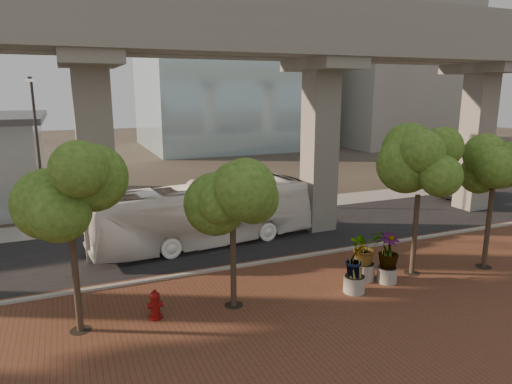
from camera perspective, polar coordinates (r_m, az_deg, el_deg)
name	(u,v)px	position (r m, az deg, el deg)	size (l,w,h in m)	color
ground	(233,253)	(23.02, -2.91, -7.61)	(160.00, 160.00, 0.00)	#332D25
brick_plaza	(312,328)	(16.37, 7.06, -16.47)	(70.00, 13.00, 0.06)	brown
asphalt_road	(220,241)	(24.80, -4.49, -6.08)	(90.00, 8.00, 0.04)	black
curb_strip	(248,265)	(21.24, -1.06, -9.14)	(70.00, 0.25, 0.16)	#9C9A92
far_sidewalk	(194,215)	(29.84, -7.81, -2.88)	(90.00, 3.00, 0.06)	#9C9A92
transit_viaduct	(218,104)	(23.50, -4.80, 10.95)	(72.00, 5.60, 12.40)	gray
midrise_block	(392,62)	(72.37, 16.66, 15.36)	(18.00, 16.00, 24.00)	gray
transit_bus	(204,214)	(23.90, -6.47, -2.79)	(2.76, 11.74, 3.27)	white
parked_car	(464,187)	(37.66, 24.61, 0.56)	(1.73, 4.99, 1.64)	black
fire_hydrant	(155,305)	(16.91, -12.50, -13.59)	(0.54, 0.48, 1.07)	#6A0C0B
planter_front	(365,249)	(19.88, 13.44, -7.00)	(2.01, 2.01, 2.21)	#AAA49A
planter_right	(388,253)	(19.88, 16.23, -7.29)	(2.01, 2.01, 2.15)	#A7A396
planter_left	(355,262)	(18.61, 12.31, -8.56)	(1.90, 1.90, 2.09)	gray
street_tree_far_west	(68,191)	(15.47, -22.47, 0.13)	(3.76, 3.76, 6.55)	#4C392B
street_tree_near_west	(232,193)	(16.21, -2.96, -0.19)	(3.61, 3.61, 5.98)	#4C392B
street_tree_near_east	(420,168)	(20.34, 19.82, 2.82)	(3.98, 3.98, 6.53)	#4C392B
street_tree_far_east	(495,168)	(22.44, 27.70, 2.68)	(3.18, 3.18, 6.06)	#4C392B
streetlamp_west	(38,146)	(27.15, -25.62, 5.16)	(0.42, 1.24, 8.58)	#313136
streetlamp_east	(319,136)	(30.69, 7.82, 6.96)	(0.42, 1.24, 8.54)	#313236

